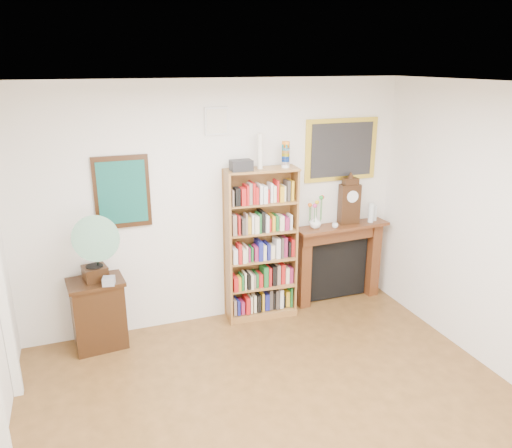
{
  "coord_description": "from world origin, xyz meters",
  "views": [
    {
      "loc": [
        -1.46,
        -2.8,
        2.96
      ],
      "look_at": [
        0.14,
        1.6,
        1.43
      ],
      "focal_mm": 35.0,
      "sensor_mm": 36.0,
      "label": 1
    }
  ],
  "objects_px": {
    "bottle_right": "(375,213)",
    "side_cabinet": "(99,314)",
    "mantel_clock": "(349,202)",
    "bookshelf": "(261,237)",
    "teacup": "(335,226)",
    "fireplace": "(338,256)",
    "cd_stack": "(109,281)",
    "bottle_left": "(371,213)",
    "flower_vase": "(315,222)",
    "gramophone": "(92,245)"
  },
  "relations": [
    {
      "from": "cd_stack",
      "to": "mantel_clock",
      "type": "relative_size",
      "value": 0.21
    },
    {
      "from": "bookshelf",
      "to": "flower_vase",
      "type": "bearing_deg",
      "value": 7.67
    },
    {
      "from": "mantel_clock",
      "to": "bookshelf",
      "type": "bearing_deg",
      "value": -171.99
    },
    {
      "from": "mantel_clock",
      "to": "cd_stack",
      "type": "bearing_deg",
      "value": -169.76
    },
    {
      "from": "gramophone",
      "to": "teacup",
      "type": "xyz_separation_m",
      "value": [
        2.82,
        0.1,
        -0.14
      ]
    },
    {
      "from": "side_cabinet",
      "to": "fireplace",
      "type": "xyz_separation_m",
      "value": [
        2.97,
        0.13,
        0.21
      ]
    },
    {
      "from": "bookshelf",
      "to": "cd_stack",
      "type": "xyz_separation_m",
      "value": [
        -1.76,
        -0.21,
        -0.2
      ]
    },
    {
      "from": "bottle_left",
      "to": "cd_stack",
      "type": "bearing_deg",
      "value": -176.09
    },
    {
      "from": "flower_vase",
      "to": "bottle_right",
      "type": "relative_size",
      "value": 0.75
    },
    {
      "from": "flower_vase",
      "to": "fireplace",
      "type": "bearing_deg",
      "value": 6.04
    },
    {
      "from": "side_cabinet",
      "to": "flower_vase",
      "type": "distance_m",
      "value": 2.7
    },
    {
      "from": "fireplace",
      "to": "bookshelf",
      "type": "bearing_deg",
      "value": -178.34
    },
    {
      "from": "bottle_right",
      "to": "flower_vase",
      "type": "bearing_deg",
      "value": -179.0
    },
    {
      "from": "mantel_clock",
      "to": "flower_vase",
      "type": "bearing_deg",
      "value": -172.06
    },
    {
      "from": "fireplace",
      "to": "gramophone",
      "type": "distance_m",
      "value": 3.03
    },
    {
      "from": "bookshelf",
      "to": "side_cabinet",
      "type": "xyz_separation_m",
      "value": [
        -1.89,
        -0.06,
        -0.63
      ]
    },
    {
      "from": "teacup",
      "to": "side_cabinet",
      "type": "bearing_deg",
      "value": -179.82
    },
    {
      "from": "bookshelf",
      "to": "gramophone",
      "type": "bearing_deg",
      "value": -171.0
    },
    {
      "from": "side_cabinet",
      "to": "teacup",
      "type": "xyz_separation_m",
      "value": [
        2.82,
        0.01,
        0.67
      ]
    },
    {
      "from": "bookshelf",
      "to": "mantel_clock",
      "type": "distance_m",
      "value": 1.22
    },
    {
      "from": "teacup",
      "to": "bottle_right",
      "type": "xyz_separation_m",
      "value": [
        0.62,
        0.1,
        0.07
      ]
    },
    {
      "from": "fireplace",
      "to": "bottle_left",
      "type": "bearing_deg",
      "value": -12.27
    },
    {
      "from": "teacup",
      "to": "bookshelf",
      "type": "bearing_deg",
      "value": 177.1
    },
    {
      "from": "teacup",
      "to": "bottle_left",
      "type": "relative_size",
      "value": 0.32
    },
    {
      "from": "flower_vase",
      "to": "bookshelf",
      "type": "bearing_deg",
      "value": -176.84
    },
    {
      "from": "teacup",
      "to": "bottle_right",
      "type": "height_order",
      "value": "bottle_right"
    },
    {
      "from": "cd_stack",
      "to": "bottle_right",
      "type": "bearing_deg",
      "value": 4.58
    },
    {
      "from": "mantel_clock",
      "to": "teacup",
      "type": "distance_m",
      "value": 0.37
    },
    {
      "from": "bottle_right",
      "to": "mantel_clock",
      "type": "bearing_deg",
      "value": 178.38
    },
    {
      "from": "mantel_clock",
      "to": "teacup",
      "type": "xyz_separation_m",
      "value": [
        -0.25,
        -0.11,
        -0.25
      ]
    },
    {
      "from": "flower_vase",
      "to": "bottle_left",
      "type": "relative_size",
      "value": 0.62
    },
    {
      "from": "bottle_right",
      "to": "side_cabinet",
      "type": "bearing_deg",
      "value": -178.16
    },
    {
      "from": "bottle_left",
      "to": "teacup",
      "type": "bearing_deg",
      "value": -173.88
    },
    {
      "from": "gramophone",
      "to": "cd_stack",
      "type": "distance_m",
      "value": 0.41
    },
    {
      "from": "flower_vase",
      "to": "teacup",
      "type": "height_order",
      "value": "flower_vase"
    },
    {
      "from": "teacup",
      "to": "fireplace",
      "type": "bearing_deg",
      "value": 41.61
    },
    {
      "from": "cd_stack",
      "to": "teacup",
      "type": "bearing_deg",
      "value": 3.47
    },
    {
      "from": "gramophone",
      "to": "mantel_clock",
      "type": "relative_size",
      "value": 1.32
    },
    {
      "from": "side_cabinet",
      "to": "bottle_right",
      "type": "xyz_separation_m",
      "value": [
        3.44,
        0.11,
        0.74
      ]
    },
    {
      "from": "cd_stack",
      "to": "bottle_left",
      "type": "xyz_separation_m",
      "value": [
        3.23,
        0.22,
        0.34
      ]
    },
    {
      "from": "bottle_left",
      "to": "fireplace",
      "type": "bearing_deg",
      "value": 170.21
    },
    {
      "from": "fireplace",
      "to": "gramophone",
      "type": "xyz_separation_m",
      "value": [
        -2.96,
        -0.23,
        0.61
      ]
    },
    {
      "from": "gramophone",
      "to": "cd_stack",
      "type": "height_order",
      "value": "gramophone"
    },
    {
      "from": "bookshelf",
      "to": "cd_stack",
      "type": "height_order",
      "value": "bookshelf"
    },
    {
      "from": "mantel_clock",
      "to": "bottle_left",
      "type": "bearing_deg",
      "value": -5.75
    },
    {
      "from": "mantel_clock",
      "to": "flower_vase",
      "type": "relative_size",
      "value": 3.85
    },
    {
      "from": "cd_stack",
      "to": "teacup",
      "type": "distance_m",
      "value": 2.71
    },
    {
      "from": "mantel_clock",
      "to": "flower_vase",
      "type": "xyz_separation_m",
      "value": [
        -0.47,
        -0.03,
        -0.2
      ]
    },
    {
      "from": "fireplace",
      "to": "cd_stack",
      "type": "height_order",
      "value": "fireplace"
    },
    {
      "from": "bottle_right",
      "to": "bookshelf",
      "type": "bearing_deg",
      "value": -178.01
    }
  ]
}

